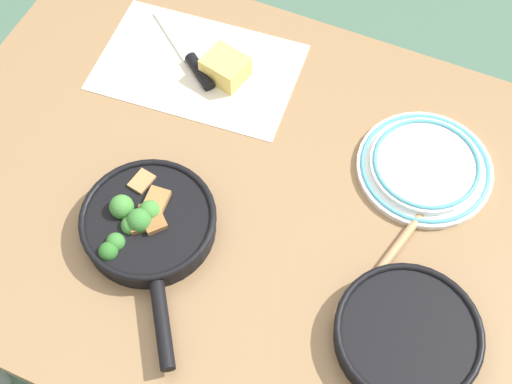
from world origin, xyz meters
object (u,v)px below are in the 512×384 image
at_px(dinner_plate_stack, 425,166).
at_px(cheese_block, 225,68).
at_px(skillet_eggs, 407,338).
at_px(wooden_spoon, 389,258).
at_px(skillet_broccoli, 148,224).
at_px(grater_knife, 191,59).

bearing_deg(dinner_plate_stack, cheese_block, -7.28).
bearing_deg(skillet_eggs, cheese_block, -142.57).
height_order(skillet_eggs, cheese_block, cheese_block).
bearing_deg(wooden_spoon, skillet_eggs, 43.12).
bearing_deg(skillet_broccoli, grater_knife, 160.84).
xyz_separation_m(wooden_spoon, cheese_block, (0.41, -0.25, 0.02)).
bearing_deg(skillet_broccoli, skillet_eggs, 53.72).
bearing_deg(skillet_eggs, dinner_plate_stack, 176.80).
distance_m(skillet_broccoli, dinner_plate_stack, 0.50).
xyz_separation_m(skillet_broccoli, cheese_block, (0.02, -0.36, -0.00)).
distance_m(skillet_broccoli, skillet_eggs, 0.46).
height_order(skillet_eggs, wooden_spoon, skillet_eggs).
distance_m(skillet_broccoli, wooden_spoon, 0.41).
bearing_deg(skillet_broccoli, cheese_block, 149.10).
height_order(skillet_broccoli, wooden_spoon, skillet_broccoli).
xyz_separation_m(wooden_spoon, dinner_plate_stack, (-0.00, -0.19, 0.01)).
xyz_separation_m(skillet_broccoli, dinner_plate_stack, (-0.39, -0.31, -0.01)).
bearing_deg(dinner_plate_stack, grater_knife, -6.79).
relative_size(skillet_broccoli, grater_knife, 1.66).
distance_m(skillet_eggs, grater_knife, 0.68).
xyz_separation_m(skillet_eggs, grater_knife, (0.56, -0.38, -0.01)).
distance_m(skillet_broccoli, cheese_block, 0.36).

